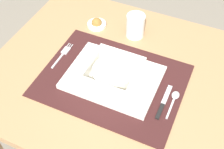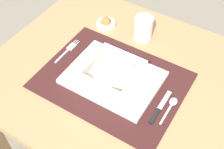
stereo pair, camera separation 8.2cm
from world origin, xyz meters
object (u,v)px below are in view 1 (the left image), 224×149
dining_table (120,92)px  butter_knife (163,104)px  porridge_bowl (113,74)px  fork (63,53)px  drinking_glass (135,27)px  spoon (175,98)px  condiment_saucer (97,24)px

dining_table → butter_knife: (0.17, -0.07, 0.11)m
porridge_bowl → fork: bearing=168.6°
butter_knife → drinking_glass: 0.34m
dining_table → drinking_glass: size_ratio=9.96×
spoon → drinking_glass: (-0.23, 0.23, 0.03)m
porridge_bowl → butter_knife: porridge_bowl is taller
porridge_bowl → condiment_saucer: porridge_bowl is taller
butter_knife → condiment_saucer: (-0.36, 0.26, 0.00)m
spoon → butter_knife: (-0.03, -0.04, -0.00)m
porridge_bowl → drinking_glass: size_ratio=1.82×
porridge_bowl → fork: size_ratio=1.23×
fork → butter_knife: (0.39, -0.06, 0.00)m
dining_table → condiment_saucer: condiment_saucer is taller
butter_knife → drinking_glass: drinking_glass is taller
spoon → butter_knife: bearing=-122.7°
dining_table → drinking_glass: 0.25m
porridge_bowl → butter_knife: bearing=-6.9°
fork → drinking_glass: drinking_glass is taller
fork → condiment_saucer: bearing=75.0°
butter_knife → drinking_glass: bearing=125.7°
drinking_glass → dining_table: bearing=-81.8°
dining_table → spoon: bearing=-9.4°
condiment_saucer → spoon: bearing=-30.3°
spoon → condiment_saucer: bearing=153.3°
porridge_bowl → fork: porridge_bowl is taller
dining_table → porridge_bowl: 0.15m
fork → spoon: spoon is taller
fork → butter_knife: bearing=-13.5°
fork → spoon: (0.42, -0.03, 0.00)m
dining_table → condiment_saucer: bearing=134.2°
spoon → drinking_glass: drinking_glass is taller
condiment_saucer → porridge_bowl: bearing=-53.2°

